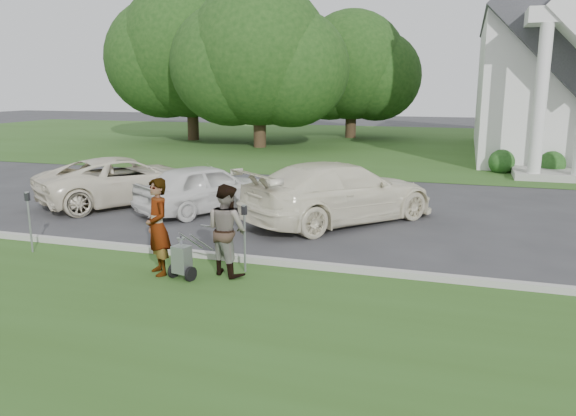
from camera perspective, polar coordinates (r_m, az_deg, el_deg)
The scene contains 16 objects.
ground at distance 11.47m, azimuth -3.57°, elevation -6.52°, with size 120.00×120.00×0.00m, color #333335.
grass_strip at distance 8.94m, azimuth -10.65°, elevation -12.34°, with size 80.00×7.00×0.01m, color #2F511B.
church_lawn at distance 37.51m, azimuth 11.48°, elevation 6.46°, with size 80.00×30.00×0.01m, color #2F511B.
curb at distance 11.93m, azimuth -2.63°, elevation -5.36°, with size 80.00×0.18×0.15m, color #9E9E93.
church at distance 33.69m, azimuth 27.10°, elevation 14.86°, with size 9.19×19.00×24.10m.
tree_left at distance 34.28m, azimuth -2.99°, elevation 14.70°, with size 10.63×8.40×9.71m.
tree_far at distance 39.48m, azimuth -9.89°, elevation 15.08°, with size 11.64×9.20×10.73m.
tree_back at distance 40.90m, azimuth 6.50°, elevation 13.72°, with size 9.61×7.60×8.89m.
striping_cart at distance 11.10m, azimuth -10.70°, elevation -5.23°, with size 0.60×1.04×0.91m.
person_left at distance 11.34m, azimuth -13.09°, elevation -1.95°, with size 0.70×0.46×1.93m, color #999999.
person_right at distance 11.12m, azimuth -6.24°, elevation -2.28°, with size 0.89×0.69×1.82m, color #999999.
parking_meter_near at distance 11.21m, azimuth -4.44°, elevation -2.27°, with size 0.10×0.09×1.40m.
parking_meter_far at distance 13.79m, azimuth -24.82°, elevation -0.62°, with size 0.10×0.09×1.40m.
car_a at distance 18.64m, azimuth -16.21°, elevation 2.73°, with size 2.47×5.35×1.49m, color #ECE3C9.
car_b at distance 16.87m, azimuth -8.33°, elevation 2.07°, with size 1.72×4.27×1.46m, color white.
car_c at distance 15.46m, azimuth 5.29°, elevation 1.60°, with size 2.33×5.74×1.67m, color white.
Camera 1 is at (3.94, -10.11, 3.71)m, focal length 35.00 mm.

